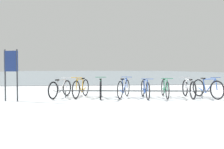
# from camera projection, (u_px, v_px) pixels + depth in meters

# --- Properties ---
(ground) EXTENTS (80.00, 132.00, 0.08)m
(ground) POSITION_uv_depth(u_px,v_px,m) (99.00, 73.00, 58.98)
(ground) COLOR silver
(bike_rack) EXTENTS (6.11, 0.77, 0.31)m
(bike_rack) POSITION_uv_depth(u_px,v_px,m) (133.00, 91.00, 8.66)
(bike_rack) COLOR #4C5156
(bike_rack) RESTS_ON ground
(bicycle_0) EXTENTS (0.75, 1.64, 0.80)m
(bicycle_0) POSITION_uv_depth(u_px,v_px,m) (60.00, 89.00, 8.78)
(bicycle_0) COLOR black
(bicycle_0) RESTS_ON ground
(bicycle_1) EXTENTS (0.68, 1.62, 0.84)m
(bicycle_1) POSITION_uv_depth(u_px,v_px,m) (81.00, 88.00, 8.86)
(bicycle_1) COLOR black
(bicycle_1) RESTS_ON ground
(bicycle_2) EXTENTS (0.46, 1.72, 0.84)m
(bicycle_2) POSITION_uv_depth(u_px,v_px,m) (101.00, 89.00, 8.56)
(bicycle_2) COLOR black
(bicycle_2) RESTS_ON ground
(bicycle_3) EXTENTS (0.77, 1.57, 0.84)m
(bicycle_3) POSITION_uv_depth(u_px,v_px,m) (124.00, 88.00, 8.76)
(bicycle_3) COLOR black
(bicycle_3) RESTS_ON ground
(bicycle_4) EXTENTS (0.46, 1.74, 0.81)m
(bicycle_4) POSITION_uv_depth(u_px,v_px,m) (145.00, 89.00, 8.51)
(bicycle_4) COLOR black
(bicycle_4) RESTS_ON ground
(bicycle_5) EXTENTS (0.47, 1.75, 0.81)m
(bicycle_5) POSITION_uv_depth(u_px,v_px,m) (165.00, 89.00, 8.72)
(bicycle_5) COLOR black
(bicycle_5) RESTS_ON ground
(bicycle_6) EXTENTS (0.46, 1.70, 0.82)m
(bicycle_6) POSITION_uv_depth(u_px,v_px,m) (189.00, 89.00, 8.69)
(bicycle_6) COLOR black
(bicycle_6) RESTS_ON ground
(bicycle_7) EXTENTS (0.53, 1.76, 0.85)m
(bicycle_7) POSITION_uv_depth(u_px,v_px,m) (207.00, 88.00, 8.64)
(bicycle_7) COLOR black
(bicycle_7) RESTS_ON ground
(info_sign) EXTENTS (0.54, 0.20, 1.88)m
(info_sign) POSITION_uv_depth(u_px,v_px,m) (11.00, 66.00, 7.72)
(info_sign) COLOR #33383D
(info_sign) RESTS_ON ground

